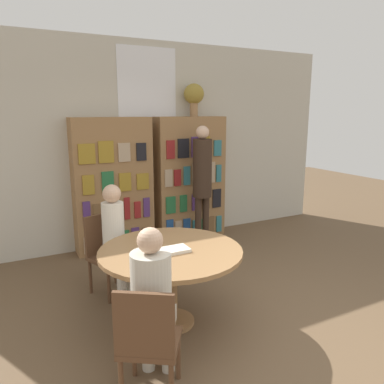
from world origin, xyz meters
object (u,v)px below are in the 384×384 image
(flower_vase, at_px, (194,95))
(seated_reader_right, at_px, (153,297))
(chair_near_camera, at_px, (148,339))
(chair_left_side, at_px, (107,250))
(bookshelf_right, at_px, (190,179))
(librarian_standing, at_px, (202,175))
(bookshelf_left, at_px, (113,186))
(reading_table, at_px, (171,260))
(seated_reader_left, at_px, (116,235))

(flower_vase, relative_size, seated_reader_right, 0.40)
(chair_near_camera, height_order, seated_reader_right, seated_reader_right)
(chair_left_side, bearing_deg, bookshelf_right, -164.22)
(flower_vase, distance_m, librarian_standing, 1.25)
(seated_reader_right, height_order, librarian_standing, librarian_standing)
(bookshelf_right, xyz_separation_m, flower_vase, (0.07, 0.00, 1.27))
(bookshelf_left, distance_m, chair_near_camera, 3.13)
(seated_reader_right, bearing_deg, flower_vase, 90.51)
(chair_near_camera, bearing_deg, bookshelf_right, 91.40)
(chair_near_camera, relative_size, librarian_standing, 0.49)
(librarian_standing, bearing_deg, chair_near_camera, -125.61)
(bookshelf_left, height_order, reading_table, bookshelf_left)
(chair_near_camera, distance_m, seated_reader_right, 0.28)
(chair_left_side, distance_m, seated_reader_left, 0.28)
(reading_table, xyz_separation_m, chair_left_side, (-0.36, 0.94, -0.15))
(reading_table, relative_size, seated_reader_left, 1.07)
(flower_vase, bearing_deg, librarian_standing, -104.37)
(librarian_standing, bearing_deg, reading_table, -126.81)
(flower_vase, distance_m, chair_near_camera, 4.00)
(seated_reader_left, height_order, librarian_standing, librarian_standing)
(seated_reader_left, height_order, seated_reader_right, seated_reader_left)
(bookshelf_right, height_order, chair_left_side, bookshelf_right)
(bookshelf_left, bearing_deg, chair_left_side, -109.63)
(bookshelf_left, relative_size, flower_vase, 3.91)
(reading_table, xyz_separation_m, seated_reader_left, (-0.29, 0.76, 0.06))
(flower_vase, bearing_deg, bookshelf_right, -176.23)
(bookshelf_left, xyz_separation_m, chair_near_camera, (-0.64, -3.03, -0.47))
(seated_reader_right, distance_m, librarian_standing, 2.96)
(seated_reader_left, bearing_deg, bookshelf_right, -159.52)
(seated_reader_left, distance_m, seated_reader_right, 1.47)
(flower_vase, height_order, seated_reader_right, flower_vase)
(chair_near_camera, xyz_separation_m, librarian_standing, (1.81, 2.53, 0.60))
(bookshelf_right, relative_size, seated_reader_left, 1.54)
(bookshelf_left, distance_m, librarian_standing, 1.28)
(bookshelf_right, height_order, seated_reader_right, bookshelf_right)
(bookshelf_right, xyz_separation_m, chair_left_side, (-1.68, -1.25, -0.47))
(bookshelf_left, xyz_separation_m, librarian_standing, (1.17, -0.50, 0.14))
(seated_reader_right, bearing_deg, seated_reader_left, 116.88)
(flower_vase, bearing_deg, bookshelf_left, -179.81)
(bookshelf_left, relative_size, librarian_standing, 1.07)
(bookshelf_right, relative_size, flower_vase, 3.91)
(seated_reader_left, bearing_deg, bookshelf_left, -125.90)
(chair_near_camera, distance_m, seated_reader_left, 1.64)
(seated_reader_left, xyz_separation_m, librarian_standing, (1.55, 0.92, 0.39))
(reading_table, relative_size, chair_left_side, 1.51)
(flower_vase, xyz_separation_m, chair_left_side, (-1.75, -1.26, -1.74))
(reading_table, distance_m, chair_near_camera, 1.01)
(reading_table, xyz_separation_m, seated_reader_right, (-0.45, -0.69, 0.06))
(reading_table, height_order, seated_reader_left, seated_reader_left)
(flower_vase, xyz_separation_m, seated_reader_left, (-1.68, -1.43, -1.53))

